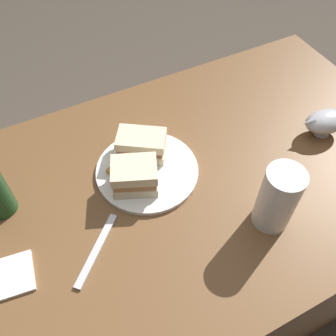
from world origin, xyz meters
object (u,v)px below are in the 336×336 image
at_px(plate, 147,171).
at_px(pint_glass, 276,201).
at_px(sandwich_half_right, 135,176).
at_px(gravy_boat, 326,122).
at_px(fork, 97,250).
at_px(napkin, 6,278).
at_px(sandwich_half_left, 142,145).

height_order(plate, pint_glass, pint_glass).
bearing_deg(sandwich_half_right, gravy_boat, -6.58).
distance_m(plate, fork, 0.23).
xyz_separation_m(pint_glass, fork, (-0.38, 0.10, -0.07)).
distance_m(sandwich_half_right, gravy_boat, 0.53).
bearing_deg(napkin, pint_glass, -12.90).
bearing_deg(sandwich_half_right, plate, 34.94).
distance_m(plate, sandwich_half_right, 0.07).
distance_m(gravy_boat, fork, 0.67).
xyz_separation_m(plate, napkin, (-0.37, -0.12, -0.00)).
xyz_separation_m(plate, pint_glass, (0.19, -0.25, 0.07)).
bearing_deg(fork, sandwich_half_left, -179.16).
relative_size(sandwich_half_left, pint_glass, 0.84).
xyz_separation_m(pint_glass, napkin, (-0.56, 0.13, -0.07)).
distance_m(pint_glass, fork, 0.40).
distance_m(pint_glass, napkin, 0.58).
distance_m(plate, sandwich_half_left, 0.07).
height_order(sandwich_half_left, fork, sandwich_half_left).
relative_size(plate, sandwich_half_right, 2.00).
xyz_separation_m(sandwich_half_left, fork, (-0.20, -0.20, -0.04)).
bearing_deg(pint_glass, gravy_boat, 28.48).
xyz_separation_m(plate, sandwich_half_right, (-0.04, -0.03, 0.04)).
bearing_deg(plate, pint_glass, -52.27).
height_order(sandwich_half_left, pint_glass, pint_glass).
bearing_deg(sandwich_half_left, fork, -135.17).
bearing_deg(gravy_boat, sandwich_half_left, 162.80).
xyz_separation_m(plate, fork, (-0.19, -0.14, -0.00)).
height_order(pint_glass, fork, pint_glass).
distance_m(sandwich_half_left, sandwich_half_right, 0.10).
bearing_deg(sandwich_half_left, pint_glass, -59.05).
distance_m(sandwich_half_left, gravy_boat, 0.49).
height_order(plate, sandwich_half_right, sandwich_half_right).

